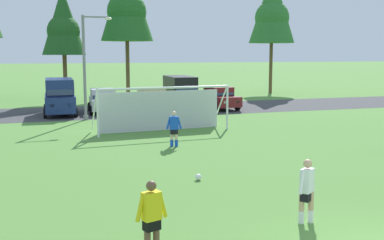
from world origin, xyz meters
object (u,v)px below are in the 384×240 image
player_defender_far (307,191)px  parked_car_slot_center (180,92)px  soccer_goal (161,108)px  parked_car_slot_left (103,101)px  parked_car_slot_far_left (60,96)px  parked_car_slot_center_left (152,100)px  referee (152,219)px  parked_car_slot_center_right (219,98)px  street_lamp (87,66)px  player_striker_near (174,129)px  soccer_ball (198,177)px

player_defender_far → parked_car_slot_center: bearing=80.8°
soccer_goal → parked_car_slot_left: 9.50m
parked_car_slot_far_left → parked_car_slot_left: (3.03, 0.36, -0.47)m
parked_car_slot_center_left → parked_car_slot_center: 2.80m
referee → parked_car_slot_center: bearing=72.3°
soccer_goal → parked_car_slot_center_right: soccer_goal is taller
referee → parked_car_slot_left: size_ratio=0.38×
soccer_goal → player_defender_far: 15.06m
soccer_goal → parked_car_slot_center_right: size_ratio=1.75×
soccer_goal → street_lamp: bearing=120.4°
player_striker_near → parked_car_slot_center_right: (7.34, 13.21, 0.05)m
parked_car_slot_far_left → player_striker_near: bearing=-71.4°
player_defender_far → parked_car_slot_left: bearing=94.6°
parked_car_slot_center_left → parked_car_slot_center_right: bearing=-0.3°
parked_car_slot_center → parked_car_slot_center_left: bearing=-155.6°
player_striker_near → parked_car_slot_far_left: bearing=108.6°
referee → player_striker_near: same height
player_striker_near → player_defender_far: 10.56m
parked_car_slot_center_right → street_lamp: (-10.19, -2.90, 2.59)m
referee → soccer_ball: bearing=62.1°
soccer_ball → parked_car_slot_center_right: 20.78m
soccer_goal → player_striker_near: 4.56m
parked_car_slot_center_right → parked_car_slot_center_left: bearing=179.7°
parked_car_slot_far_left → parked_car_slot_center_right: size_ratio=1.12×
soccer_goal → parked_car_slot_left: soccer_goal is taller
player_striker_near → parked_car_slot_center_left: (2.03, 13.24, 0.05)m
soccer_ball → referee: 6.15m
parked_car_slot_center_left → parked_car_slot_center: (2.52, 1.14, 0.47)m
parked_car_slot_center_left → parked_car_slot_center: size_ratio=0.87×
soccer_ball → parked_car_slot_center: (5.35, 20.27, 1.23)m
parked_car_slot_left → parked_car_slot_center: (6.03, 0.60, 0.47)m
soccer_ball → street_lamp: size_ratio=0.03×
parked_car_slot_far_left → parked_car_slot_center_right: (11.86, -0.21, -0.47)m
soccer_goal → parked_car_slot_center_left: 8.87m
soccer_goal → parked_car_slot_center_left: size_ratio=1.78×
soccer_ball → parked_car_slot_center_left: parked_car_slot_center_left is taller
street_lamp → parked_car_slot_left: bearing=68.6°
parked_car_slot_far_left → street_lamp: 4.12m
parked_car_slot_left → parked_car_slot_center_right: bearing=-3.7°
player_defender_far → parked_car_slot_center: parked_car_slot_center is taller
parked_car_slot_far_left → parked_car_slot_center: bearing=6.1°
parked_car_slot_far_left → player_defender_far: bearing=-78.2°
parked_car_slot_left → parked_car_slot_center_left: 3.56m
parked_car_slot_center → soccer_goal: bearing=-112.1°
parked_car_slot_center → parked_car_slot_center_right: (2.80, -1.17, -0.47)m
player_defender_far → parked_car_slot_center_right: 24.72m
parked_car_slot_left → street_lamp: size_ratio=0.64×
soccer_goal → parked_car_slot_center_right: 11.05m
referee → parked_car_slot_center_left: bearing=76.9°
parked_car_slot_far_left → parked_car_slot_left: bearing=6.8°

